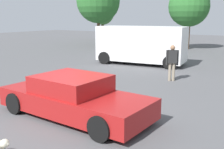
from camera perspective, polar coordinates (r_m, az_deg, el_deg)
The scene contains 7 objects.
ground_plane at distance 8.39m, azimuth -8.92°, elevation -8.09°, with size 80.00×80.00×0.00m, color #515154.
sedan_foreground at distance 8.00m, azimuth -8.04°, elevation -4.81°, with size 4.72×2.11×1.21m.
van_white at distance 16.91m, azimuth 6.14°, elevation 6.40°, with size 5.52×2.82×2.31m.
pedestrian at distance 12.57m, azimuth 12.53°, elevation 3.04°, with size 0.50×0.41×1.64m.
tree_back_center at distance 25.75m, azimuth 15.85°, elevation 13.58°, with size 3.62×3.62×5.62m.
tree_back_right at distance 34.33m, azimuth -1.99°, elevation 12.72°, with size 2.83×2.83×4.77m.
tree_far_right at distance 27.95m, azimuth -2.92°, elevation 15.09°, with size 4.31×4.31×6.57m.
Camera 1 is at (5.34, -5.81, 2.85)m, focal length 43.55 mm.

